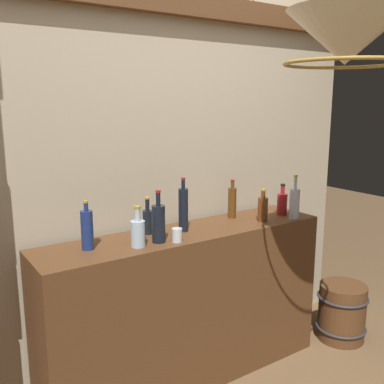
{
  "coord_description": "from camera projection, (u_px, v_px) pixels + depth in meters",
  "views": [
    {
      "loc": [
        -1.4,
        -1.31,
        1.73
      ],
      "look_at": [
        0.0,
        0.76,
        1.22
      ],
      "focal_mm": 41.25,
      "sensor_mm": 36.0,
      "label": 1
    }
  ],
  "objects": [
    {
      "name": "panelled_rear_partition",
      "position": [
        162.0,
        157.0,
        2.79
      ],
      "size": [
        3.13,
        0.15,
        2.64
      ],
      "color": "#BCAD8E",
      "rests_on": "ground"
    },
    {
      "name": "bar_shelf_unit",
      "position": [
        187.0,
        306.0,
        2.74
      ],
      "size": [
        1.84,
        0.41,
        0.97
      ],
      "primitive_type": "cube",
      "color": "brown",
      "rests_on": "ground"
    },
    {
      "name": "liquor_bottle_rye",
      "position": [
        148.0,
        220.0,
        2.58
      ],
      "size": [
        0.06,
        0.06,
        0.22
      ],
      "color": "black",
      "rests_on": "bar_shelf_unit"
    },
    {
      "name": "liquor_bottle_rum",
      "position": [
        138.0,
        232.0,
        2.35
      ],
      "size": [
        0.08,
        0.08,
        0.22
      ],
      "color": "silver",
      "rests_on": "bar_shelf_unit"
    },
    {
      "name": "liquor_bottle_gin",
      "position": [
        282.0,
        203.0,
        3.02
      ],
      "size": [
        0.07,
        0.07,
        0.21
      ],
      "color": "maroon",
      "rests_on": "bar_shelf_unit"
    },
    {
      "name": "liquor_bottle_brandy",
      "position": [
        294.0,
        203.0,
        2.9
      ],
      "size": [
        0.07,
        0.07,
        0.3
      ],
      "color": "silver",
      "rests_on": "bar_shelf_unit"
    },
    {
      "name": "liquor_bottle_scotch",
      "position": [
        87.0,
        229.0,
        2.3
      ],
      "size": [
        0.06,
        0.06,
        0.26
      ],
      "color": "navy",
      "rests_on": "bar_shelf_unit"
    },
    {
      "name": "liquor_bottle_bourbon",
      "position": [
        159.0,
        223.0,
        2.42
      ],
      "size": [
        0.07,
        0.07,
        0.29
      ],
      "color": "black",
      "rests_on": "bar_shelf_unit"
    },
    {
      "name": "liquor_bottle_tequila",
      "position": [
        232.0,
        202.0,
        2.94
      ],
      "size": [
        0.06,
        0.06,
        0.26
      ],
      "color": "#583312",
      "rests_on": "bar_shelf_unit"
    },
    {
      "name": "liquor_bottle_whiskey",
      "position": [
        183.0,
        209.0,
        2.62
      ],
      "size": [
        0.06,
        0.06,
        0.33
      ],
      "color": "black",
      "rests_on": "bar_shelf_unit"
    },
    {
      "name": "liquor_bottle_vodka",
      "position": [
        263.0,
        208.0,
        2.85
      ],
      "size": [
        0.06,
        0.06,
        0.21
      ],
      "color": "brown",
      "rests_on": "bar_shelf_unit"
    },
    {
      "name": "glass_tumbler_rocks",
      "position": [
        177.0,
        235.0,
        2.44
      ],
      "size": [
        0.06,
        0.06,
        0.08
      ],
      "color": "silver",
      "rests_on": "bar_shelf_unit"
    },
    {
      "name": "pendant_lamp",
      "position": [
        346.0,
        39.0,
        1.88
      ],
      "size": [
        0.53,
        0.53,
        0.65
      ],
      "color": "#EFE5C6"
    },
    {
      "name": "wooden_barrel",
      "position": [
        342.0,
        312.0,
        3.25
      ],
      "size": [
        0.36,
        0.36,
        0.42
      ],
      "color": "brown",
      "rests_on": "ground"
    }
  ]
}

